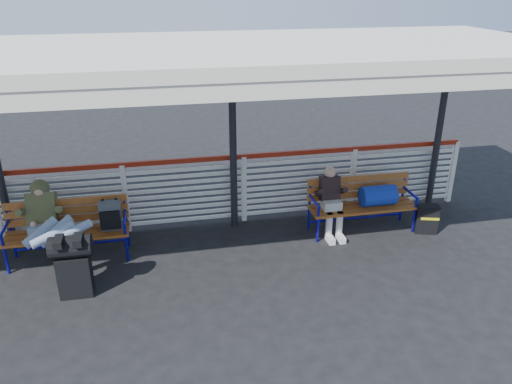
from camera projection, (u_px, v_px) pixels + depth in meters
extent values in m
plane|color=black|center=(126.00, 294.00, 6.82)|extent=(60.00, 60.00, 0.00)
cube|color=silver|center=(126.00, 199.00, 8.28)|extent=(12.00, 0.04, 1.04)
cube|color=maroon|center=(122.00, 165.00, 8.04)|extent=(12.00, 0.06, 0.08)
cube|color=silver|center=(452.00, 172.00, 9.41)|extent=(0.08, 0.08, 1.20)
cube|color=silver|center=(103.00, 54.00, 6.40)|extent=(12.60, 3.60, 0.16)
cube|color=silver|center=(92.00, 93.00, 4.88)|extent=(12.60, 0.06, 0.30)
cylinder|color=black|center=(233.00, 143.00, 8.13)|extent=(0.12, 0.12, 3.00)
cylinder|color=black|center=(439.00, 130.00, 8.82)|extent=(0.12, 0.12, 3.00)
cube|color=black|center=(75.00, 276.00, 6.71)|extent=(0.43, 0.26, 0.59)
cylinder|color=black|center=(70.00, 247.00, 6.53)|extent=(0.54, 0.31, 0.30)
cube|color=#A86420|center=(68.00, 234.00, 7.46)|extent=(1.80, 0.50, 0.04)
cube|color=#A86420|center=(67.00, 211.00, 7.59)|extent=(1.80, 0.10, 0.40)
cylinder|color=#100E9B|center=(6.00, 260.00, 7.21)|extent=(0.04, 0.04, 0.45)
cylinder|color=#100E9B|center=(127.00, 248.00, 7.53)|extent=(0.04, 0.04, 0.45)
cylinder|color=#100E9B|center=(11.00, 231.00, 7.55)|extent=(0.04, 0.04, 0.90)
cylinder|color=#100E9B|center=(126.00, 221.00, 7.86)|extent=(0.04, 0.04, 0.90)
cube|color=#4E5156|center=(111.00, 215.00, 7.51)|extent=(0.31, 0.19, 0.44)
cube|color=#A86420|center=(363.00, 207.00, 8.33)|extent=(1.80, 0.50, 0.04)
cube|color=#A86420|center=(358.00, 186.00, 8.45)|extent=(1.80, 0.10, 0.40)
cylinder|color=#100E9B|center=(318.00, 230.00, 8.08)|extent=(0.04, 0.04, 0.45)
cylinder|color=#100E9B|center=(414.00, 220.00, 8.40)|extent=(0.04, 0.04, 0.45)
cylinder|color=#100E9B|center=(309.00, 205.00, 8.41)|extent=(0.04, 0.04, 0.90)
cylinder|color=#100E9B|center=(402.00, 197.00, 8.73)|extent=(0.04, 0.04, 0.90)
cylinder|color=navy|center=(378.00, 196.00, 8.30)|extent=(0.58, 0.34, 0.34)
cube|color=#9AAFD0|center=(42.00, 230.00, 7.41)|extent=(0.36, 0.26, 0.18)
cube|color=#434826|center=(42.00, 208.00, 7.48)|extent=(0.42, 0.38, 0.53)
sphere|color=#434826|center=(40.00, 188.00, 7.46)|extent=(0.28, 0.28, 0.28)
sphere|color=tan|center=(39.00, 190.00, 7.43)|extent=(0.21, 0.21, 0.21)
cube|color=black|center=(59.00, 242.00, 6.41)|extent=(0.11, 0.27, 0.10)
cube|color=black|center=(78.00, 240.00, 6.45)|extent=(0.11, 0.27, 0.10)
cube|color=beige|center=(331.00, 205.00, 8.22)|extent=(0.30, 0.24, 0.16)
cube|color=black|center=(329.00, 188.00, 8.25)|extent=(0.32, 0.23, 0.42)
sphere|color=tan|center=(330.00, 172.00, 8.16)|extent=(0.19, 0.19, 0.19)
cylinder|color=beige|center=(329.00, 226.00, 8.16)|extent=(0.11, 0.11, 0.46)
cylinder|color=beige|center=(339.00, 225.00, 8.19)|extent=(0.11, 0.11, 0.46)
cube|color=silver|center=(330.00, 239.00, 8.14)|extent=(0.10, 0.24, 0.10)
cube|color=silver|center=(341.00, 238.00, 8.18)|extent=(0.10, 0.24, 0.10)
cube|color=black|center=(426.00, 219.00, 8.38)|extent=(0.40, 0.29, 0.50)
cube|color=yellow|center=(430.00, 219.00, 8.26)|extent=(0.29, 0.10, 0.04)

